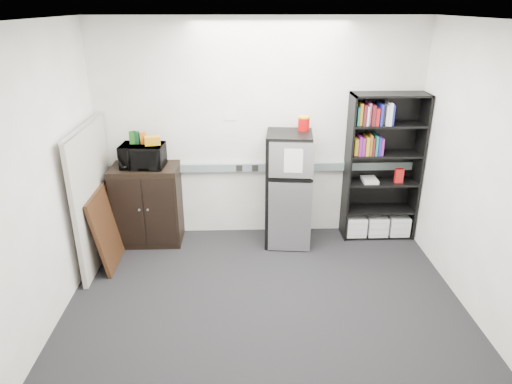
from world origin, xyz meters
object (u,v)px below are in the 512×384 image
cubicle_partition (93,195)px  refrigerator (288,190)px  cabinet (148,205)px  microwave (143,156)px  bookshelf (382,169)px

cubicle_partition → refrigerator: cubicle_partition is taller
cabinet → microwave: (-0.00, -0.02, 0.64)m
cubicle_partition → cabinet: (0.51, 0.42, -0.31)m
bookshelf → refrigerator: bookshelf is taller
cabinet → refrigerator: (1.74, -0.08, 0.21)m
microwave → refrigerator: (1.74, -0.06, -0.43)m
bookshelf → refrigerator: 1.21m
cubicle_partition → refrigerator: bearing=8.6°
bookshelf → microwave: bearing=-178.4°
bookshelf → microwave: size_ratio=3.67×
cubicle_partition → microwave: 0.73m
cabinet → microwave: size_ratio=1.99×
bookshelf → cubicle_partition: bookshelf is taller
cubicle_partition → microwave: cubicle_partition is taller
cubicle_partition → cabinet: cubicle_partition is taller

